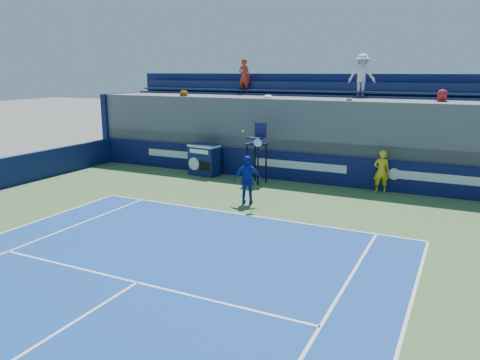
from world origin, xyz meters
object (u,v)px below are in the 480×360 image
at_px(match_clock, 204,159).
at_px(umpire_chair, 257,146).
at_px(ball_person, 381,171).
at_px(tennis_player, 248,180).

bearing_deg(match_clock, umpire_chair, -6.80).
distance_m(ball_person, umpire_chair, 4.95).
bearing_deg(umpire_chair, match_clock, 173.20).
height_order(umpire_chair, tennis_player, tennis_player).
relative_size(umpire_chair, tennis_player, 0.96).
bearing_deg(umpire_chair, tennis_player, -71.53).
bearing_deg(match_clock, ball_person, 2.34).
distance_m(umpire_chair, tennis_player, 3.25).
relative_size(ball_person, tennis_player, 0.63).
height_order(ball_person, umpire_chair, umpire_chair).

